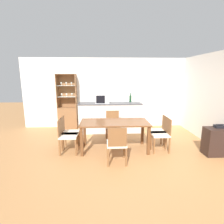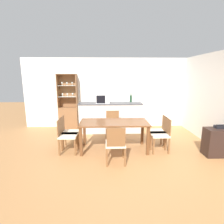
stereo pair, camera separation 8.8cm
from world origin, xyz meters
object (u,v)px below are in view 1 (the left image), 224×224
at_px(telephone, 219,126).
at_px(dining_table, 115,126).
at_px(dining_chair_head_near, 117,144).
at_px(microwave, 102,99).
at_px(dining_chair_side_right_near, 161,134).
at_px(dining_chair_head_far, 113,125).
at_px(side_cabinet, 216,141).
at_px(dining_chair_side_right_far, 159,131).
at_px(wine_bottle, 130,98).
at_px(dining_chair_side_left_near, 67,136).
at_px(display_cabinet, 68,113).
at_px(dining_chair_side_left_far, 69,132).

bearing_deg(telephone, dining_table, 171.26).
height_order(dining_chair_head_near, microwave, microwave).
xyz_separation_m(dining_chair_side_right_near, telephone, (1.31, -0.26, 0.27)).
xyz_separation_m(dining_chair_head_far, dining_chair_head_near, (0.00, -1.47, 0.00)).
distance_m(dining_table, side_cabinet, 2.51).
relative_size(dining_chair_side_right_far, microwave, 1.95).
bearing_deg(side_cabinet, wine_bottle, 130.43).
relative_size(dining_chair_side_left_near, microwave, 1.95).
relative_size(dining_chair_head_far, dining_chair_side_right_near, 1.00).
height_order(dining_chair_side_left_near, telephone, dining_chair_side_left_near).
xyz_separation_m(dining_table, dining_chair_side_left_near, (-1.20, -0.12, -0.20)).
bearing_deg(dining_chair_head_far, dining_chair_head_near, 87.83).
height_order(side_cabinet, telephone, telephone).
bearing_deg(dining_chair_head_far, dining_table, 87.90).
bearing_deg(side_cabinet, display_cabinet, 148.94).
bearing_deg(dining_chair_side_left_near, dining_chair_head_near, 63.37).
distance_m(dining_chair_side_right_far, dining_chair_side_right_near, 0.24).
xyz_separation_m(dining_chair_side_right_far, microwave, (-1.52, 1.35, 0.71)).
distance_m(dining_table, dining_chair_head_near, 0.76).
relative_size(wine_bottle, telephone, 1.58).
xyz_separation_m(display_cabinet, microwave, (1.27, -0.54, 0.59)).
relative_size(dining_chair_side_right_far, dining_chair_head_far, 1.00).
height_order(display_cabinet, wine_bottle, display_cabinet).
xyz_separation_m(dining_chair_side_right_near, wine_bottle, (-0.54, 1.80, 0.69)).
bearing_deg(wine_bottle, microwave, -167.89).
distance_m(display_cabinet, dining_chair_side_right_far, 3.37).
distance_m(dining_chair_side_right_far, dining_chair_side_left_near, 2.42).
xyz_separation_m(dining_chair_head_far, side_cabinet, (2.45, -1.16, -0.11)).
bearing_deg(dining_table, telephone, -8.74).
bearing_deg(display_cabinet, telephone, -30.27).
bearing_deg(telephone, dining_chair_head_near, -172.10).
relative_size(dining_table, dining_chair_head_near, 2.01).
distance_m(display_cabinet, dining_chair_side_left_far, 1.93).
distance_m(dining_chair_side_right_far, wine_bottle, 1.79).
distance_m(side_cabinet, telephone, 0.38).
xyz_separation_m(dining_chair_side_right_far, wine_bottle, (-0.54, 1.56, 0.69)).
bearing_deg(dining_chair_side_left_far, side_cabinet, 83.22).
bearing_deg(display_cabinet, dining_chair_head_far, -38.73).
distance_m(display_cabinet, side_cabinet, 4.72).
bearing_deg(telephone, dining_chair_side_right_far, 158.81).
height_order(display_cabinet, dining_chair_side_right_near, display_cabinet).
distance_m(dining_table, wine_bottle, 1.87).
height_order(dining_table, dining_chair_side_right_far, dining_chair_side_right_far).
bearing_deg(telephone, dining_chair_side_left_far, 172.19).
distance_m(dining_chair_side_left_far, dining_chair_side_right_near, 2.42).
bearing_deg(telephone, wine_bottle, 131.91).
distance_m(dining_chair_side_right_near, side_cabinet, 1.29).
distance_m(display_cabinet, dining_chair_side_left_near, 2.17).
relative_size(dining_chair_side_left_far, telephone, 4.36).
bearing_deg(microwave, dining_chair_side_left_far, -123.34).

